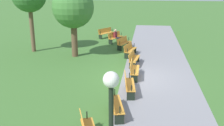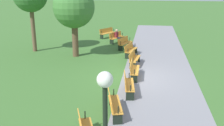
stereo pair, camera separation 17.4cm
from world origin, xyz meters
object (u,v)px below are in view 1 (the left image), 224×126
(person_seated, at_px, (116,36))
(lamp_post, at_px, (111,123))
(bench_0, at_px, (106,33))
(bench_5, at_px, (134,69))
(bench_3, at_px, (130,49))
(bench_2, at_px, (123,43))
(bench_4, at_px, (134,58))
(bench_1, at_px, (115,37))
(tree_0, at_px, (73,8))
(bench_7, at_px, (115,104))
(bench_6, at_px, (129,84))

(person_seated, relative_size, lamp_post, 0.33)
(bench_0, height_order, bench_5, same)
(person_seated, bearing_deg, bench_3, 47.34)
(person_seated, xyz_separation_m, lamp_post, (18.12, 2.01, 1.95))
(bench_2, relative_size, bench_5, 1.03)
(bench_4, xyz_separation_m, lamp_post, (11.83, 0.14, 2.12))
(bench_2, relative_size, bench_4, 1.00)
(bench_4, bearing_deg, bench_1, -156.07)
(bench_5, height_order, tree_0, tree_0)
(bench_1, bearing_deg, bench_7, 34.31)
(bench_2, distance_m, bench_3, 2.25)
(bench_2, bearing_deg, bench_3, 37.68)
(bench_0, xyz_separation_m, bench_4, (8.34, 3.12, 0.00))
(bench_2, distance_m, lamp_post, 16.37)
(bench_1, bearing_deg, person_seated, 65.45)
(bench_6, xyz_separation_m, bench_7, (2.21, -0.40, 0.00))
(bench_0, distance_m, person_seated, 2.41)
(bench_4, height_order, person_seated, person_seated)
(bench_7, bearing_deg, lamp_post, -7.73)
(bench_4, bearing_deg, bench_0, -152.65)
(person_seated, height_order, lamp_post, lamp_post)
(bench_1, distance_m, bench_6, 11.08)
(bench_3, relative_size, person_seated, 1.54)
(bench_1, relative_size, lamp_post, 0.49)
(bench_6, bearing_deg, bench_1, -176.64)
(bench_0, bearing_deg, bench_1, 65.10)
(bench_1, distance_m, bench_4, 6.71)
(bench_1, xyz_separation_m, person_seated, (0.12, 0.10, 0.16))
(tree_0, relative_size, lamp_post, 1.35)
(bench_2, xyz_separation_m, bench_4, (4.36, 1.06, 0.00))
(bench_6, distance_m, bench_7, 2.25)
(bench_5, bearing_deg, lamp_post, 0.04)
(bench_7, relative_size, lamp_post, 0.50)
(bench_4, bearing_deg, lamp_post, 7.55)
(bench_2, bearing_deg, person_seated, -136.53)
(bench_0, xyz_separation_m, person_seated, (2.05, 1.24, 0.16))
(bench_0, xyz_separation_m, bench_3, (6.13, 2.72, 0.00))
(bench_5, bearing_deg, bench_3, -173.18)
(bench_5, relative_size, lamp_post, 0.49)
(person_seated, bearing_deg, lamp_post, 33.83)
(tree_0, bearing_deg, bench_6, 35.58)
(bench_0, relative_size, bench_5, 0.97)
(bench_1, relative_size, bench_2, 0.98)
(bench_3, distance_m, lamp_post, 14.21)
(bench_1, relative_size, bench_4, 0.99)
(bench_0, relative_size, person_seated, 1.45)
(bench_0, height_order, lamp_post, lamp_post)
(bench_7, bearing_deg, bench_0, 176.49)
(bench_3, relative_size, tree_0, 0.37)
(bench_0, relative_size, bench_4, 0.95)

